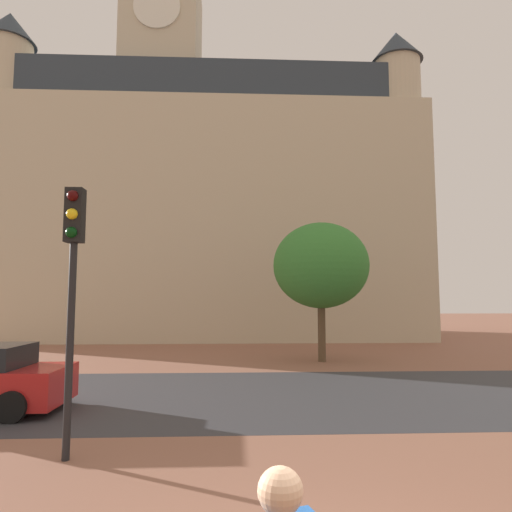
{
  "coord_description": "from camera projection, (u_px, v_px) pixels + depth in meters",
  "views": [
    {
      "loc": [
        -0.74,
        -2.88,
        2.53
      ],
      "look_at": [
        -0.16,
        9.81,
        3.73
      ],
      "focal_mm": 31.42,
      "sensor_mm": 36.0,
      "label": 1
    }
  ],
  "objects": [
    {
      "name": "ground_plane",
      "position": [
        261.0,
        388.0,
        12.61
      ],
      "size": [
        120.0,
        120.0,
        0.0
      ],
      "primitive_type": "plane",
      "color": "#93604C"
    },
    {
      "name": "traffic_light_pole",
      "position": [
        73.0,
        266.0,
        7.26
      ],
      "size": [
        0.28,
        0.34,
        4.33
      ],
      "color": "black",
      "rests_on": "ground_plane"
    },
    {
      "name": "tree_curb_far",
      "position": [
        321.0,
        266.0,
        18.21
      ],
      "size": [
        3.87,
        3.87,
        5.6
      ],
      "color": "brown",
      "rests_on": "ground_plane"
    },
    {
      "name": "street_asphalt_strip",
      "position": [
        263.0,
        394.0,
        11.77
      ],
      "size": [
        120.0,
        7.03,
        0.0
      ],
      "primitive_type": "cube",
      "color": "#38383D",
      "rests_on": "ground_plane"
    },
    {
      "name": "landmark_building",
      "position": [
        203.0,
        202.0,
        31.04
      ],
      "size": [
        27.36,
        11.42,
        29.65
      ],
      "color": "beige",
      "rests_on": "ground_plane"
    }
  ]
}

